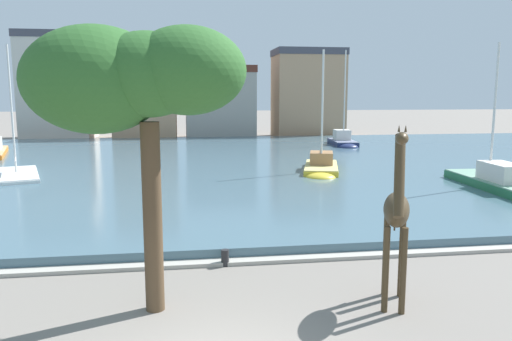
# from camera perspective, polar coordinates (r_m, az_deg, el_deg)

# --- Properties ---
(harbor_water) EXTENTS (79.50, 40.90, 0.40)m
(harbor_water) POSITION_cam_1_polar(r_m,az_deg,el_deg) (35.45, -7.55, 0.73)
(harbor_water) COLOR #476675
(harbor_water) RESTS_ON ground
(quay_edge_coping) EXTENTS (79.50, 0.50, 0.12)m
(quay_edge_coping) POSITION_cam_1_polar(r_m,az_deg,el_deg) (15.27, -6.13, -10.59)
(quay_edge_coping) COLOR #ADA89E
(quay_edge_coping) RESTS_ON ground
(giraffe_statue) EXTENTS (1.38, 2.48, 4.50)m
(giraffe_statue) POSITION_cam_1_polar(r_m,az_deg,el_deg) (12.22, 15.90, -4.88)
(giraffe_statue) COLOR #42331E
(giraffe_statue) RESTS_ON ground
(sailboat_navy) EXTENTS (2.55, 6.02, 9.13)m
(sailboat_navy) POSITION_cam_1_polar(r_m,az_deg,el_deg) (47.15, 10.05, 3.16)
(sailboat_navy) COLOR navy
(sailboat_navy) RESTS_ON ground
(sailboat_yellow) EXTENTS (3.49, 6.23, 7.77)m
(sailboat_yellow) POSITION_cam_1_polar(r_m,az_deg,el_deg) (30.78, 7.53, 0.14)
(sailboat_yellow) COLOR gold
(sailboat_yellow) RESTS_ON ground
(sailboat_white) EXTENTS (4.12, 7.18, 7.93)m
(sailboat_white) POSITION_cam_1_polar(r_m,az_deg,el_deg) (32.46, -25.91, -0.56)
(sailboat_white) COLOR white
(sailboat_white) RESTS_ON ground
(sailboat_green) EXTENTS (2.35, 8.30, 7.68)m
(sailboat_green) POSITION_cam_1_polar(r_m,az_deg,el_deg) (28.36, 25.32, -1.26)
(sailboat_green) COLOR #236B42
(sailboat_green) RESTS_ON ground
(shade_tree) EXTENTS (5.00, 3.42, 6.66)m
(shade_tree) POSITION_cam_1_polar(r_m,az_deg,el_deg) (11.62, -14.06, 10.23)
(shade_tree) COLOR brown
(shade_tree) RESTS_ON ground
(mooring_bollard) EXTENTS (0.24, 0.24, 0.50)m
(mooring_bollard) POSITION_cam_1_polar(r_m,az_deg,el_deg) (15.11, -3.59, -10.01)
(mooring_bollard) COLOR #232326
(mooring_bollard) RESTS_ON ground
(townhouse_corner_house) EXTENTS (7.71, 7.08, 12.04)m
(townhouse_corner_house) POSITION_cam_1_polar(r_m,az_deg,el_deg) (62.36, -21.86, 9.00)
(townhouse_corner_house) COLOR beige
(townhouse_corner_house) RESTS_ON ground
(townhouse_tall_gabled) EXTENTS (7.08, 6.60, 11.41)m
(townhouse_tall_gabled) POSITION_cam_1_polar(r_m,az_deg,el_deg) (58.57, -12.68, 9.16)
(townhouse_tall_gabled) COLOR tan
(townhouse_tall_gabled) RESTS_ON ground
(townhouse_wide_warehouse) EXTENTS (8.08, 5.89, 8.37)m
(townhouse_wide_warehouse) POSITION_cam_1_polar(r_m,az_deg,el_deg) (58.49, -4.20, 7.86)
(townhouse_wide_warehouse) COLOR gray
(townhouse_wide_warehouse) RESTS_ON ground
(townhouse_end_terrace) EXTENTS (8.26, 5.85, 10.48)m
(townhouse_end_terrace) POSITION_cam_1_polar(r_m,az_deg,el_deg) (60.89, 5.99, 8.86)
(townhouse_end_terrace) COLOR tan
(townhouse_end_terrace) RESTS_ON ground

